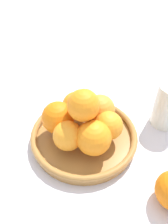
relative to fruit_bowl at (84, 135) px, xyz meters
The scene contains 3 objects.
ground_plane 0.02m from the fruit_bowl, ahead, with size 4.00×4.00×0.00m, color silver.
fruit_bowl is the anchor object (origin of this frame).
orange_pile 0.07m from the fruit_bowl, 163.73° to the left, with size 0.19×0.19×0.14m.
Camera 1 is at (-0.26, -0.26, 0.45)m, focal length 35.00 mm.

